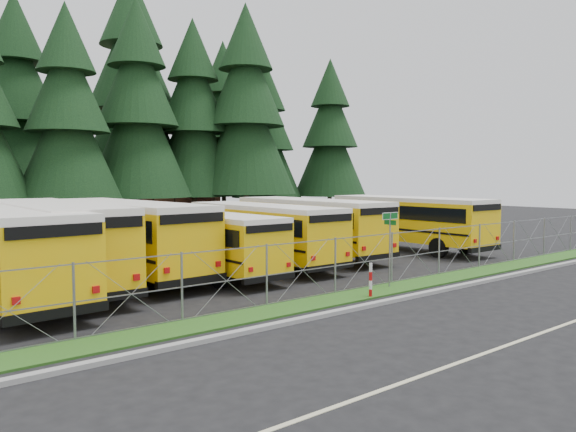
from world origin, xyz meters
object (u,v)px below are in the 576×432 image
object	(u,v)px
street_sign	(390,233)
bus_4	(203,244)
bus_6	(306,228)
bus_east	(404,223)
bus_5	(258,235)
bus_3	(120,239)
bus_2	(49,246)
striped_bollard	(371,281)

from	to	relation	value
street_sign	bus_4	bearing A→B (deg)	119.68
bus_6	bus_east	xyz separation A→B (m)	(6.15, -1.40, 0.00)
bus_5	street_sign	distance (m)	7.53
bus_5	bus_east	xyz separation A→B (m)	(9.72, -0.65, 0.07)
bus_6	bus_east	bearing A→B (deg)	-10.69
bus_4	street_sign	xyz separation A→B (m)	(3.89, -6.83, 0.73)
bus_3	bus_east	world-z (taller)	bus_3
bus_2	bus_east	xyz separation A→B (m)	(18.93, -1.08, -0.10)
bus_east	street_sign	bearing A→B (deg)	-142.40
bus_4	bus_6	size ratio (longest dim) A/B	0.88
bus_east	striped_bollard	distance (m)	13.38
bus_6	striped_bollard	xyz separation A→B (m)	(-4.85, -8.97, -0.89)
bus_4	bus_5	bearing A→B (deg)	10.62
bus_3	striped_bollard	size ratio (longest dim) A/B	9.88
bus_2	bus_4	bearing A→B (deg)	-9.03
bus_2	bus_3	distance (m)	3.01
bus_3	street_sign	world-z (taller)	bus_3
bus_2	striped_bollard	xyz separation A→B (m)	(7.93, -8.65, -0.99)
bus_5	street_sign	size ratio (longest dim) A/B	3.84
bus_3	bus_east	xyz separation A→B (m)	(15.98, -1.65, -0.07)
striped_bollard	street_sign	bearing A→B (deg)	21.83
bus_5	striped_bollard	xyz separation A→B (m)	(-1.29, -8.21, -0.82)
bus_east	bus_6	bearing A→B (deg)	168.09
bus_6	street_sign	bearing A→B (deg)	-108.08
bus_2	bus_3	size ratio (longest dim) A/B	1.02
bus_6	bus_east	distance (m)	6.31
striped_bollard	bus_3	bearing A→B (deg)	118.37
bus_5	bus_east	world-z (taller)	bus_east
street_sign	striped_bollard	distance (m)	2.43
bus_2	bus_east	world-z (taller)	bus_2
bus_5	bus_6	distance (m)	3.65
bus_3	bus_5	world-z (taller)	bus_3
bus_east	street_sign	distance (m)	11.46
street_sign	bus_2	bearing A→B (deg)	140.93
bus_3	street_sign	xyz separation A→B (m)	(6.80, -8.49, 0.48)
bus_2	street_sign	world-z (taller)	bus_2
bus_east	bus_5	bearing A→B (deg)	177.12
bus_5	bus_6	world-z (taller)	bus_6
bus_5	striped_bollard	world-z (taller)	bus_5
bus_4	bus_6	xyz separation A→B (m)	(6.92, 1.41, 0.18)
bus_4	bus_5	distance (m)	3.42
bus_3	bus_6	world-z (taller)	bus_3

